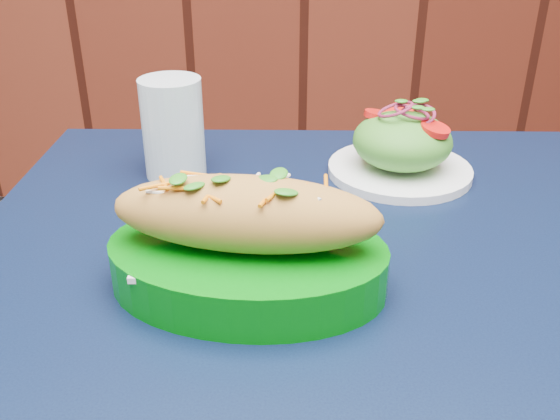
{
  "coord_description": "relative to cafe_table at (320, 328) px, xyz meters",
  "views": [
    {
      "loc": [
        -0.41,
        0.81,
        1.1
      ],
      "look_at": [
        -0.42,
        1.37,
        0.81
      ],
      "focal_mm": 40.0,
      "sensor_mm": 36.0,
      "label": 1
    }
  ],
  "objects": [
    {
      "name": "salad_plate",
      "position": [
        0.11,
        0.23,
        0.13
      ],
      "size": [
        0.2,
        0.2,
        0.1
      ],
      "rotation": [
        0.0,
        0.0,
        0.11
      ],
      "color": "white",
      "rests_on": "cafe_table"
    },
    {
      "name": "cafe_table",
      "position": [
        0.0,
        0.0,
        0.0
      ],
      "size": [
        0.81,
        0.81,
        0.75
      ],
      "rotation": [
        0.0,
        0.0,
        0.01
      ],
      "color": "black",
      "rests_on": "ground"
    },
    {
      "name": "water_glass",
      "position": [
        -0.19,
        0.22,
        0.15
      ],
      "size": [
        0.08,
        0.08,
        0.13
      ],
      "primitive_type": "cylinder",
      "color": "silver",
      "rests_on": "cafe_table"
    },
    {
      "name": "banh_mi_basket",
      "position": [
        -0.08,
        -0.05,
        0.14
      ],
      "size": [
        0.29,
        0.2,
        0.13
      ],
      "rotation": [
        0.0,
        0.0,
        -0.1
      ],
      "color": "#006E09",
      "rests_on": "cafe_table"
    }
  ]
}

